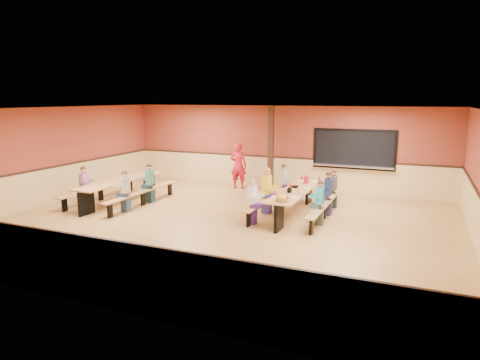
% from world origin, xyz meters
% --- Properties ---
extents(ground, '(12.00, 12.00, 0.00)m').
position_xyz_m(ground, '(0.00, 0.00, 0.00)').
color(ground, '#9E713C').
rests_on(ground, ground).
extents(room_envelope, '(12.04, 10.04, 3.02)m').
position_xyz_m(room_envelope, '(0.00, 0.00, 0.69)').
color(room_envelope, brown).
rests_on(room_envelope, ground).
extents(kitchen_pass_through, '(2.78, 0.28, 1.38)m').
position_xyz_m(kitchen_pass_through, '(2.60, 4.96, 1.49)').
color(kitchen_pass_through, black).
rests_on(kitchen_pass_through, ground).
extents(structural_post, '(0.18, 0.18, 3.00)m').
position_xyz_m(structural_post, '(-0.20, 4.40, 1.50)').
color(structural_post, black).
rests_on(structural_post, ground).
extents(cafeteria_table_main, '(1.91, 3.70, 0.74)m').
position_xyz_m(cafeteria_table_main, '(1.55, 1.50, 0.53)').
color(cafeteria_table_main, '#BD844B').
rests_on(cafeteria_table_main, ground).
extents(cafeteria_table_second, '(1.91, 3.70, 0.74)m').
position_xyz_m(cafeteria_table_second, '(-3.96, 0.78, 0.53)').
color(cafeteria_table_second, '#BD844B').
rests_on(cafeteria_table_second, ground).
extents(seated_child_white_left, '(0.36, 0.29, 1.18)m').
position_xyz_m(seated_child_white_left, '(0.72, 0.22, 0.59)').
color(seated_child_white_left, white).
rests_on(seated_child_white_left, ground).
extents(seated_adult_yellow, '(0.42, 0.34, 1.31)m').
position_xyz_m(seated_adult_yellow, '(0.72, 1.38, 0.65)').
color(seated_adult_yellow, yellow).
rests_on(seated_adult_yellow, ground).
extents(seated_child_grey_left, '(0.35, 0.29, 1.18)m').
position_xyz_m(seated_child_grey_left, '(0.72, 2.98, 0.59)').
color(seated_child_grey_left, '#B2B2B2').
rests_on(seated_child_grey_left, ground).
extents(seated_child_teal_right, '(0.35, 0.28, 1.16)m').
position_xyz_m(seated_child_teal_right, '(2.37, 0.84, 0.58)').
color(seated_child_teal_right, teal).
rests_on(seated_child_teal_right, ground).
extents(seated_child_navy_right, '(0.38, 0.31, 1.23)m').
position_xyz_m(seated_child_navy_right, '(2.37, 1.89, 0.62)').
color(seated_child_navy_right, navy).
rests_on(seated_child_navy_right, ground).
extents(seated_child_char_right, '(0.34, 0.28, 1.15)m').
position_xyz_m(seated_child_char_right, '(2.37, 2.77, 0.57)').
color(seated_child_char_right, '#43464D').
rests_on(seated_child_char_right, ground).
extents(seated_child_purple_sec, '(0.36, 0.30, 1.20)m').
position_xyz_m(seated_child_purple_sec, '(-4.78, 0.08, 0.60)').
color(seated_child_purple_sec, '#925B85').
rests_on(seated_child_purple_sec, ground).
extents(seated_child_green_sec, '(0.38, 0.31, 1.22)m').
position_xyz_m(seated_child_green_sec, '(-3.13, 1.18, 0.61)').
color(seated_child_green_sec, '#3C7964').
rests_on(seated_child_green_sec, ground).
extents(seated_child_tan_sec, '(0.36, 0.30, 1.20)m').
position_xyz_m(seated_child_tan_sec, '(-3.13, -0.06, 0.60)').
color(seated_child_tan_sec, tan).
rests_on(seated_child_tan_sec, ground).
extents(standing_woman, '(0.65, 0.46, 1.69)m').
position_xyz_m(standing_woman, '(-1.39, 4.25, 0.84)').
color(standing_woman, red).
rests_on(standing_woman, ground).
extents(punch_pitcher, '(0.16, 0.16, 0.22)m').
position_xyz_m(punch_pitcher, '(1.59, 2.46, 0.85)').
color(punch_pitcher, red).
rests_on(punch_pitcher, cafeteria_table_main).
extents(chip_bowl, '(0.32, 0.32, 0.15)m').
position_xyz_m(chip_bowl, '(1.61, -0.01, 0.81)').
color(chip_bowl, '#FFAA28').
rests_on(chip_bowl, cafeteria_table_main).
extents(napkin_dispenser, '(0.10, 0.14, 0.13)m').
position_xyz_m(napkin_dispenser, '(1.48, 1.07, 0.80)').
color(napkin_dispenser, black).
rests_on(napkin_dispenser, cafeteria_table_main).
extents(condiment_mustard, '(0.06, 0.06, 0.17)m').
position_xyz_m(condiment_mustard, '(1.40, 1.44, 0.82)').
color(condiment_mustard, yellow).
rests_on(condiment_mustard, cafeteria_table_main).
extents(condiment_ketchup, '(0.06, 0.06, 0.17)m').
position_xyz_m(condiment_ketchup, '(1.43, 1.36, 0.82)').
color(condiment_ketchup, '#B2140F').
rests_on(condiment_ketchup, cafeteria_table_main).
extents(table_paddle, '(0.16, 0.16, 0.56)m').
position_xyz_m(table_paddle, '(1.45, 1.75, 0.88)').
color(table_paddle, black).
rests_on(table_paddle, cafeteria_table_main).
extents(place_settings, '(0.65, 3.30, 0.11)m').
position_xyz_m(place_settings, '(1.55, 1.50, 0.80)').
color(place_settings, beige).
rests_on(place_settings, cafeteria_table_main).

